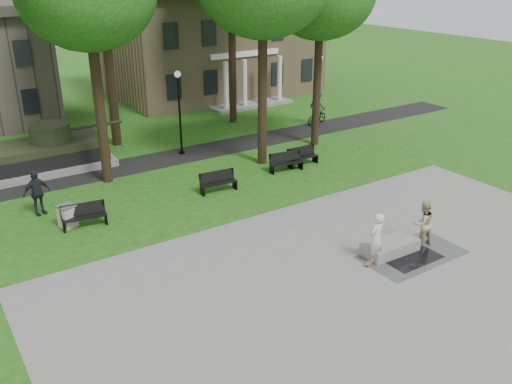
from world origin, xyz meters
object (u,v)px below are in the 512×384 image
Objects in this scene: concrete_block at (390,247)px; friend_watching at (423,223)px; park_bench_0 at (83,215)px; skateboarder at (376,238)px; cyclist at (317,111)px; trash_bin at (67,216)px.

concrete_block is 1.63m from friend_watching.
park_bench_0 is at bearing -31.65° from friend_watching.
concrete_block is 1.15× the size of skateboarder.
cyclist is at bearing 59.67° from concrete_block.
trash_bin is (-0.56, 0.37, -0.04)m from park_bench_0.
skateboarder is 12.49m from trash_bin.
friend_watching is at bearing 137.28° from cyclist.
friend_watching is 0.81× the size of cyclist.
cyclist is at bearing -135.19° from skateboarder.
park_bench_0 is (-8.00, 8.72, -0.45)m from skateboarder.
skateboarder is at bearing 7.07° from friend_watching.
skateboarder reaches higher than park_bench_0.
skateboarder reaches higher than trash_bin.
cyclist reaches higher than trash_bin.
cyclist reaches higher than skateboarder.
concrete_block is at bearing -43.25° from trash_bin.
concrete_block is at bearing -35.77° from park_bench_0.
skateboarder is 1.05× the size of friend_watching.
trash_bin is at bearing 92.07° from cyclist.
skateboarder is (-0.95, -0.14, 0.73)m from concrete_block.
friend_watching reaches higher than park_bench_0.
concrete_block is 17.76m from cyclist.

